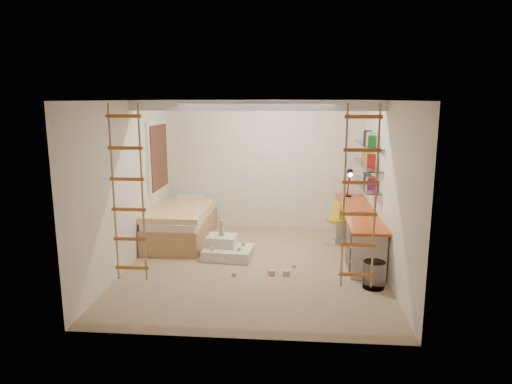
# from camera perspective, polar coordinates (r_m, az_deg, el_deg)

# --- Properties ---
(floor) EXTENTS (4.50, 4.50, 0.00)m
(floor) POSITION_cam_1_polar(r_m,az_deg,el_deg) (7.38, -0.19, -9.25)
(floor) COLOR tan
(floor) RESTS_ON ground
(ceiling_beam) EXTENTS (4.00, 0.18, 0.16)m
(ceiling_beam) POSITION_cam_1_polar(r_m,az_deg,el_deg) (7.20, 0.00, 10.75)
(ceiling_beam) COLOR white
(ceiling_beam) RESTS_ON ceiling
(window_frame) EXTENTS (0.06, 1.15, 1.35)m
(window_frame) POSITION_cam_1_polar(r_m,az_deg,el_deg) (8.82, -12.24, 4.32)
(window_frame) COLOR white
(window_frame) RESTS_ON wall_left
(window_blind) EXTENTS (0.02, 1.00, 1.20)m
(window_blind) POSITION_cam_1_polar(r_m,az_deg,el_deg) (8.81, -11.99, 4.32)
(window_blind) COLOR #4C2D1E
(window_blind) RESTS_ON window_frame
(rope_ladder_left) EXTENTS (0.41, 0.04, 2.13)m
(rope_ladder_left) POSITION_cam_1_polar(r_m,az_deg,el_deg) (5.59, -15.72, -0.30)
(rope_ladder_left) COLOR #BE7220
(rope_ladder_left) RESTS_ON ceiling
(rope_ladder_right) EXTENTS (0.41, 0.04, 2.13)m
(rope_ladder_right) POSITION_cam_1_polar(r_m,az_deg,el_deg) (5.29, 12.85, -0.80)
(rope_ladder_right) COLOR orange
(rope_ladder_right) RESTS_ON ceiling
(waste_bin) EXTENTS (0.31, 0.31, 0.39)m
(waste_bin) POSITION_cam_1_polar(r_m,az_deg,el_deg) (6.73, 14.52, -9.98)
(waste_bin) COLOR white
(waste_bin) RESTS_ON floor
(desk) EXTENTS (0.56, 2.80, 0.75)m
(desk) POSITION_cam_1_polar(r_m,az_deg,el_deg) (8.12, 12.53, -4.57)
(desk) COLOR #C84A17
(desk) RESTS_ON floor
(shelves) EXTENTS (0.25, 1.80, 0.71)m
(shelves) POSITION_cam_1_polar(r_m,az_deg,el_deg) (8.18, 13.68, 3.35)
(shelves) COLOR white
(shelves) RESTS_ON wall_right
(bed) EXTENTS (1.02, 2.00, 0.69)m
(bed) POSITION_cam_1_polar(r_m,az_deg,el_deg) (8.67, -9.31, -3.93)
(bed) COLOR #AD7F51
(bed) RESTS_ON floor
(task_lamp) EXTENTS (0.14, 0.36, 0.57)m
(task_lamp) POSITION_cam_1_polar(r_m,az_deg,el_deg) (8.88, 11.62, 1.70)
(task_lamp) COLOR black
(task_lamp) RESTS_ON desk
(swivel_chair) EXTENTS (0.59, 0.59, 0.77)m
(swivel_chair) POSITION_cam_1_polar(r_m,az_deg,el_deg) (8.55, 9.99, -4.49)
(swivel_chair) COLOR gold
(swivel_chair) RESTS_ON floor
(play_platform) EXTENTS (0.84, 0.68, 0.35)m
(play_platform) POSITION_cam_1_polar(r_m,az_deg,el_deg) (7.76, -3.71, -7.14)
(play_platform) COLOR silver
(play_platform) RESTS_ON floor
(toy_blocks) EXTENTS (1.40, 0.99, 0.62)m
(toy_blocks) POSITION_cam_1_polar(r_m,az_deg,el_deg) (7.43, -1.60, -7.17)
(toy_blocks) COLOR #CCB284
(toy_blocks) RESTS_ON floor
(books) EXTENTS (0.14, 0.70, 0.92)m
(books) POSITION_cam_1_polar(r_m,az_deg,el_deg) (8.16, 13.72, 4.23)
(books) COLOR #8C1E7F
(books) RESTS_ON shelves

